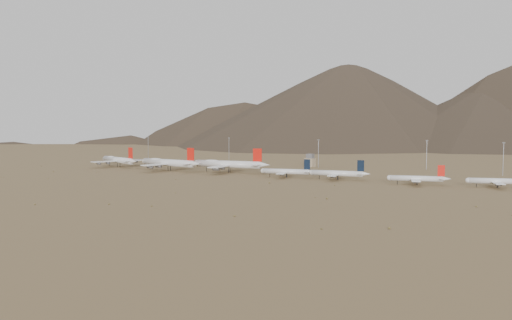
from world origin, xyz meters
The scene contains 16 objects.
ground centered at (0.00, 0.00, 0.00)m, with size 3000.00×3000.00×0.00m, color olive.
mountain_ridge centered at (0.00, 900.00, 150.00)m, with size 4400.00×1000.00×300.00m.
widebody_west centered at (-121.72, 26.21, 6.50)m, with size 61.46×48.77×18.84m.
widebody_centre centered at (-56.74, 21.68, 6.93)m, with size 67.67×52.17×20.10m.
widebody_east centered at (-3.82, 34.60, 6.94)m, with size 67.32×52.55×20.14m.
narrowbody_a centered at (55.40, 25.41, 4.52)m, with size 41.42×30.51×13.92m.
narrowbody_b centered at (94.05, 30.18, 4.69)m, with size 43.45×31.75×14.46m.
narrowbody_c centered at (149.60, 28.60, 4.30)m, with size 38.94×28.92×13.26m.
narrowbody_d centered at (195.91, 40.02, 4.24)m, with size 38.07×28.37×13.05m.
control_tower centered at (30.00, 120.00, 5.32)m, with size 8.00×8.00×12.00m.
mast_far_west centered at (-166.55, 113.27, 14.20)m, with size 2.00×0.60×25.70m.
mast_west centered at (-67.37, 128.69, 14.20)m, with size 2.00×0.60×25.70m.
mast_centre centered at (39.87, 116.54, 14.20)m, with size 2.00×0.60×25.70m.
mast_east centered at (128.82, 148.15, 14.20)m, with size 2.00×0.60×25.70m.
mast_far_east centered at (191.17, 125.36, 14.20)m, with size 2.00×0.60×25.70m.
desert_scrub centered at (26.70, -75.58, 0.34)m, with size 430.04×157.16×0.92m.
Camera 1 is at (226.88, -301.73, 39.48)m, focal length 35.00 mm.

